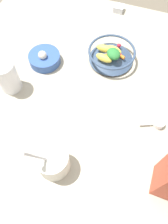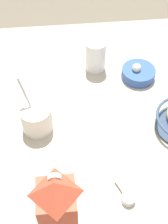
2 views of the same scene
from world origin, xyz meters
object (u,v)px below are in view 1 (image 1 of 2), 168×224
yogurt_tub (53,161)px  spice_jar (119,9)px  fruit_bowl (111,54)px  drinking_cup (7,76)px  garlic_bowl (44,58)px

yogurt_tub → spice_jar: bearing=-179.7°
fruit_bowl → drinking_cup: 0.44m
spice_jar → fruit_bowl: bearing=9.0°
fruit_bowl → drinking_cup: size_ratio=1.49×
fruit_bowl → garlic_bowl: size_ratio=1.49×
fruit_bowl → yogurt_tub: size_ratio=0.94×
garlic_bowl → fruit_bowl: bearing=110.9°
garlic_bowl → drinking_cup: bearing=-23.5°
fruit_bowl → spice_jar: fruit_bowl is taller
spice_jar → garlic_bowl: garlic_bowl is taller
spice_jar → garlic_bowl: 0.49m
yogurt_tub → garlic_bowl: 0.47m
drinking_cup → garlic_bowl: bearing=156.5°
fruit_bowl → yogurt_tub: (0.52, -0.05, 0.02)m
drinking_cup → spice_jar: 0.68m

